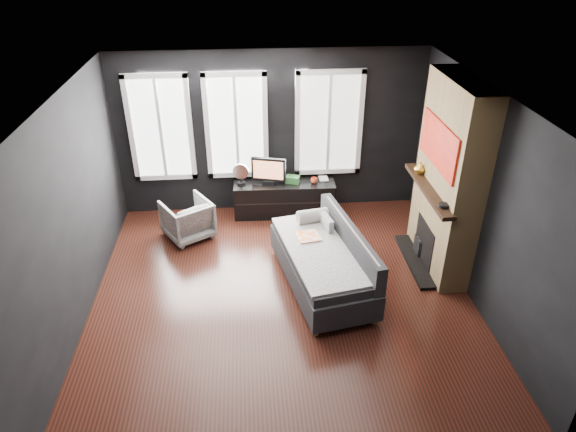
{
  "coord_description": "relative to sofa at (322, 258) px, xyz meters",
  "views": [
    {
      "loc": [
        -0.38,
        -5.42,
        4.37
      ],
      "look_at": [
        0.1,
        0.3,
        1.05
      ],
      "focal_mm": 32.0,
      "sensor_mm": 36.0,
      "label": 1
    }
  ],
  "objects": [
    {
      "name": "floor",
      "position": [
        -0.55,
        -0.18,
        -0.44
      ],
      "size": [
        5.0,
        5.0,
        0.0
      ],
      "primitive_type": "plane",
      "color": "black",
      "rests_on": "ground"
    },
    {
      "name": "ceiling",
      "position": [
        -0.55,
        -0.18,
        2.26
      ],
      "size": [
        5.0,
        5.0,
        0.0
      ],
      "primitive_type": "plane",
      "color": "white",
      "rests_on": "ground"
    },
    {
      "name": "wall_back",
      "position": [
        -0.55,
        2.32,
        0.91
      ],
      "size": [
        5.0,
        0.02,
        2.7
      ],
      "primitive_type": "cube",
      "color": "black",
      "rests_on": "ground"
    },
    {
      "name": "wall_left",
      "position": [
        -3.05,
        -0.18,
        0.91
      ],
      "size": [
        0.02,
        5.0,
        2.7
      ],
      "primitive_type": "cube",
      "color": "black",
      "rests_on": "ground"
    },
    {
      "name": "wall_right",
      "position": [
        1.95,
        -0.18,
        0.91
      ],
      "size": [
        0.02,
        5.0,
        2.7
      ],
      "primitive_type": "cube",
      "color": "black",
      "rests_on": "ground"
    },
    {
      "name": "windows",
      "position": [
        -1.0,
        2.28,
        1.94
      ],
      "size": [
        4.0,
        0.16,
        1.76
      ],
      "primitive_type": null,
      "color": "white",
      "rests_on": "wall_back"
    },
    {
      "name": "fireplace",
      "position": [
        1.75,
        0.42,
        0.91
      ],
      "size": [
        0.7,
        1.62,
        2.7
      ],
      "primitive_type": null,
      "color": "#93724C",
      "rests_on": "floor"
    },
    {
      "name": "sofa",
      "position": [
        0.0,
        0.0,
        0.0
      ],
      "size": [
        1.38,
        2.19,
        0.88
      ],
      "primitive_type": null,
      "rotation": [
        0.0,
        0.0,
        0.19
      ],
      "color": "#252528",
      "rests_on": "floor"
    },
    {
      "name": "stripe_pillow",
      "position": [
        0.13,
        0.49,
        0.19
      ],
      "size": [
        0.15,
        0.33,
        0.32
      ],
      "primitive_type": "cube",
      "rotation": [
        0.0,
        0.0,
        0.23
      ],
      "color": "gray",
      "rests_on": "sofa"
    },
    {
      "name": "armchair",
      "position": [
        -1.92,
        1.43,
        -0.09
      ],
      "size": [
        0.9,
        0.88,
        0.69
      ],
      "primitive_type": "imported",
      "rotation": [
        0.0,
        0.0,
        -2.59
      ],
      "color": "silver",
      "rests_on": "floor"
    },
    {
      "name": "media_console",
      "position": [
        -0.35,
        2.06,
        -0.15
      ],
      "size": [
        1.7,
        0.57,
        0.58
      ],
      "primitive_type": null,
      "rotation": [
        0.0,
        0.0,
        -0.03
      ],
      "color": "black",
      "rests_on": "floor"
    },
    {
      "name": "monitor",
      "position": [
        -0.61,
        2.03,
        0.4
      ],
      "size": [
        0.59,
        0.27,
        0.52
      ],
      "primitive_type": null,
      "rotation": [
        0.0,
        0.0,
        -0.27
      ],
      "color": "black",
      "rests_on": "media_console"
    },
    {
      "name": "desk_fan",
      "position": [
        -1.06,
        2.05,
        0.33
      ],
      "size": [
        0.31,
        0.31,
        0.38
      ],
      "primitive_type": null,
      "rotation": [
        0.0,
        0.0,
        -0.17
      ],
      "color": "#9B9B9B",
      "rests_on": "media_console"
    },
    {
      "name": "mug",
      "position": [
        0.15,
        2.0,
        0.2
      ],
      "size": [
        0.14,
        0.12,
        0.12
      ],
      "primitive_type": "imported",
      "rotation": [
        0.0,
        0.0,
        -0.28
      ],
      "color": "#ED502A",
      "rests_on": "media_console"
    },
    {
      "name": "book",
      "position": [
        0.25,
        2.13,
        0.24
      ],
      "size": [
        0.15,
        0.02,
        0.21
      ],
      "primitive_type": "imported",
      "rotation": [
        0.0,
        0.0,
        0.0
      ],
      "color": "#C5B499",
      "rests_on": "media_console"
    },
    {
      "name": "storage_box",
      "position": [
        -0.21,
        2.04,
        0.2
      ],
      "size": [
        0.25,
        0.2,
        0.12
      ],
      "primitive_type": "cube",
      "rotation": [
        0.0,
        0.0,
        -0.31
      ],
      "color": "#327133",
      "rests_on": "media_console"
    },
    {
      "name": "mantel_vase",
      "position": [
        1.5,
        0.87,
        0.88
      ],
      "size": [
        0.18,
        0.18,
        0.17
      ],
      "primitive_type": "imported",
      "rotation": [
        0.0,
        0.0,
        0.05
      ],
      "color": "#CB853D",
      "rests_on": "fireplace"
    },
    {
      "name": "mantel_clock",
      "position": [
        1.5,
        -0.13,
        0.81
      ],
      "size": [
        0.17,
        0.17,
        0.04
      ],
      "primitive_type": "cylinder",
      "rotation": [
        0.0,
        0.0,
        -0.34
      ],
      "color": "black",
      "rests_on": "fireplace"
    }
  ]
}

